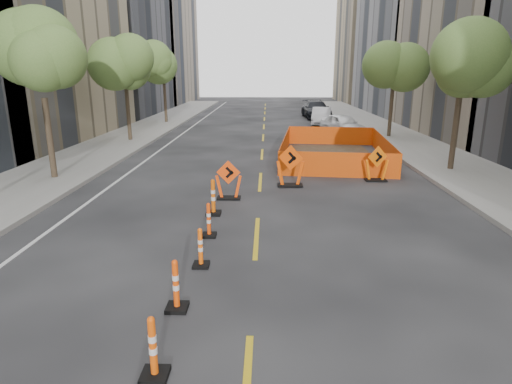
{
  "coord_description": "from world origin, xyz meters",
  "views": [
    {
      "loc": [
        0.26,
        -6.74,
        4.28
      ],
      "look_at": [
        -0.03,
        4.54,
        1.1
      ],
      "focal_mm": 30.0,
      "sensor_mm": 36.0,
      "label": 1
    }
  ],
  "objects_px": {
    "channelizer_5": "(209,220)",
    "parked_car_far": "(316,109)",
    "chevron_sign_center": "(290,166)",
    "chevron_sign_right": "(377,164)",
    "parked_car_near": "(343,124)",
    "channelizer_2": "(153,348)",
    "channelizer_4": "(200,248)",
    "chevron_sign_left": "(229,180)",
    "channelizer_3": "(176,285)",
    "channelizer_6": "(213,197)",
    "parked_car_mid": "(321,116)"
  },
  "relations": [
    {
      "from": "channelizer_5",
      "to": "parked_car_far",
      "type": "relative_size",
      "value": 0.17
    },
    {
      "from": "chevron_sign_center",
      "to": "channelizer_5",
      "type": "bearing_deg",
      "value": -91.98
    },
    {
      "from": "chevron_sign_right",
      "to": "parked_car_near",
      "type": "relative_size",
      "value": 0.34
    },
    {
      "from": "chevron_sign_right",
      "to": "channelizer_2",
      "type": "bearing_deg",
      "value": -136.05
    },
    {
      "from": "parked_car_far",
      "to": "channelizer_5",
      "type": "bearing_deg",
      "value": -104.99
    },
    {
      "from": "channelizer_4",
      "to": "parked_car_near",
      "type": "height_order",
      "value": "parked_car_near"
    },
    {
      "from": "chevron_sign_right",
      "to": "parked_car_near",
      "type": "xyz_separation_m",
      "value": [
        0.86,
        13.24,
        0.01
      ]
    },
    {
      "from": "chevron_sign_left",
      "to": "parked_car_far",
      "type": "xyz_separation_m",
      "value": [
        5.98,
        27.35,
        0.12
      ]
    },
    {
      "from": "channelizer_3",
      "to": "chevron_sign_center",
      "type": "relative_size",
      "value": 0.62
    },
    {
      "from": "channelizer_5",
      "to": "parked_car_far",
      "type": "distance_m",
      "value": 31.51
    },
    {
      "from": "channelizer_4",
      "to": "chevron_sign_right",
      "type": "height_order",
      "value": "chevron_sign_right"
    },
    {
      "from": "chevron_sign_left",
      "to": "chevron_sign_center",
      "type": "xyz_separation_m",
      "value": [
        2.22,
        1.76,
        0.12
      ]
    },
    {
      "from": "chevron_sign_right",
      "to": "channelizer_3",
      "type": "bearing_deg",
      "value": -140.42
    },
    {
      "from": "chevron_sign_right",
      "to": "parked_car_near",
      "type": "bearing_deg",
      "value": 67.37
    },
    {
      "from": "channelizer_2",
      "to": "parked_car_near",
      "type": "xyz_separation_m",
      "value": [
        6.89,
        24.99,
        0.23
      ]
    },
    {
      "from": "channelizer_3",
      "to": "channelizer_6",
      "type": "xyz_separation_m",
      "value": [
        0.01,
        5.52,
        0.06
      ]
    },
    {
      "from": "channelizer_2",
      "to": "channelizer_6",
      "type": "distance_m",
      "value": 7.36
    },
    {
      "from": "channelizer_5",
      "to": "chevron_sign_right",
      "type": "relative_size",
      "value": 0.66
    },
    {
      "from": "chevron_sign_center",
      "to": "parked_car_mid",
      "type": "bearing_deg",
      "value": 102.52
    },
    {
      "from": "chevron_sign_left",
      "to": "parked_car_near",
      "type": "height_order",
      "value": "parked_car_near"
    },
    {
      "from": "chevron_sign_left",
      "to": "parked_car_far",
      "type": "bearing_deg",
      "value": 80.05
    },
    {
      "from": "parked_car_mid",
      "to": "parked_car_far",
      "type": "xyz_separation_m",
      "value": [
        0.15,
        5.55,
        0.09
      ]
    },
    {
      "from": "parked_car_near",
      "to": "parked_car_mid",
      "type": "xyz_separation_m",
      "value": [
        -0.78,
        5.87,
        -0.01
      ]
    },
    {
      "from": "channelizer_4",
      "to": "chevron_sign_left",
      "type": "height_order",
      "value": "chevron_sign_left"
    },
    {
      "from": "channelizer_5",
      "to": "parked_car_far",
      "type": "xyz_separation_m",
      "value": [
        6.2,
        30.9,
        0.34
      ]
    },
    {
      "from": "channelizer_6",
      "to": "parked_car_far",
      "type": "height_order",
      "value": "parked_car_far"
    },
    {
      "from": "chevron_sign_left",
      "to": "chevron_sign_right",
      "type": "height_order",
      "value": "chevron_sign_right"
    },
    {
      "from": "channelizer_3",
      "to": "parked_car_near",
      "type": "xyz_separation_m",
      "value": [
        6.95,
        23.15,
        0.22
      ]
    },
    {
      "from": "chevron_sign_center",
      "to": "parked_car_far",
      "type": "height_order",
      "value": "chevron_sign_center"
    },
    {
      "from": "chevron_sign_right",
      "to": "parked_car_far",
      "type": "bearing_deg",
      "value": 70.56
    },
    {
      "from": "channelizer_5",
      "to": "parked_car_mid",
      "type": "bearing_deg",
      "value": 76.57
    },
    {
      "from": "channelizer_6",
      "to": "chevron_sign_center",
      "type": "xyz_separation_m",
      "value": [
        2.55,
        3.47,
        0.24
      ]
    },
    {
      "from": "parked_car_far",
      "to": "parked_car_near",
      "type": "bearing_deg",
      "value": -90.49
    },
    {
      "from": "chevron_sign_left",
      "to": "chevron_sign_center",
      "type": "relative_size",
      "value": 0.85
    },
    {
      "from": "chevron_sign_right",
      "to": "chevron_sign_center",
      "type": "bearing_deg",
      "value": 175.87
    },
    {
      "from": "chevron_sign_center",
      "to": "parked_car_mid",
      "type": "relative_size",
      "value": 0.37
    },
    {
      "from": "channelizer_4",
      "to": "chevron_sign_left",
      "type": "xyz_separation_m",
      "value": [
        0.16,
        5.39,
        0.22
      ]
    },
    {
      "from": "channelizer_6",
      "to": "chevron_sign_center",
      "type": "height_order",
      "value": "chevron_sign_center"
    },
    {
      "from": "channelizer_4",
      "to": "parked_car_mid",
      "type": "distance_m",
      "value": 27.84
    },
    {
      "from": "channelizer_3",
      "to": "channelizer_4",
      "type": "xyz_separation_m",
      "value": [
        0.17,
        1.84,
        -0.04
      ]
    },
    {
      "from": "channelizer_2",
      "to": "chevron_sign_center",
      "type": "xyz_separation_m",
      "value": [
        2.51,
        10.83,
        0.31
      ]
    },
    {
      "from": "channelizer_2",
      "to": "chevron_sign_center",
      "type": "height_order",
      "value": "chevron_sign_center"
    },
    {
      "from": "channelizer_3",
      "to": "channelizer_5",
      "type": "xyz_separation_m",
      "value": [
        0.12,
        3.68,
        -0.03
      ]
    },
    {
      "from": "channelizer_5",
      "to": "channelizer_6",
      "type": "xyz_separation_m",
      "value": [
        -0.11,
        1.84,
        0.09
      ]
    },
    {
      "from": "parked_car_mid",
      "to": "channelizer_6",
      "type": "bearing_deg",
      "value": -96.75
    },
    {
      "from": "chevron_sign_right",
      "to": "parked_car_far",
      "type": "distance_m",
      "value": 24.66
    },
    {
      "from": "parked_car_near",
      "to": "parked_car_far",
      "type": "relative_size",
      "value": 0.77
    },
    {
      "from": "channelizer_3",
      "to": "channelizer_6",
      "type": "relative_size",
      "value": 0.89
    },
    {
      "from": "parked_car_far",
      "to": "channelizer_3",
      "type": "bearing_deg",
      "value": -104.0
    },
    {
      "from": "channelizer_4",
      "to": "channelizer_2",
      "type": "bearing_deg",
      "value": -91.85
    }
  ]
}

